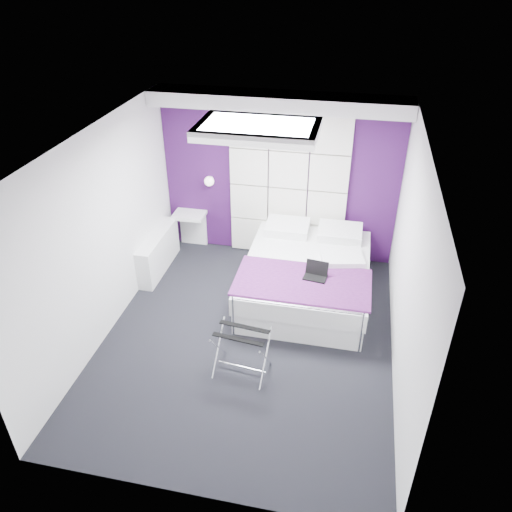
% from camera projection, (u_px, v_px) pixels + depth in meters
% --- Properties ---
extents(floor, '(4.40, 4.40, 0.00)m').
position_uv_depth(floor, '(248.00, 338.00, 6.39)').
color(floor, black).
rests_on(floor, ground).
extents(ceiling, '(4.40, 4.40, 0.00)m').
position_uv_depth(ceiling, '(246.00, 142.00, 5.01)').
color(ceiling, white).
rests_on(ceiling, wall_back).
extents(wall_back, '(3.60, 0.00, 3.60)m').
position_uv_depth(wall_back, '(279.00, 177.00, 7.53)').
color(wall_back, white).
rests_on(wall_back, floor).
extents(wall_left, '(0.00, 4.40, 4.40)m').
position_uv_depth(wall_left, '(102.00, 236.00, 6.02)').
color(wall_left, white).
rests_on(wall_left, floor).
extents(wall_right, '(0.00, 4.40, 4.40)m').
position_uv_depth(wall_right, '(409.00, 270.00, 5.39)').
color(wall_right, white).
rests_on(wall_right, floor).
extents(accent_wall, '(3.58, 0.02, 2.58)m').
position_uv_depth(accent_wall, '(279.00, 178.00, 7.52)').
color(accent_wall, '#370F45').
rests_on(accent_wall, wall_back).
extents(soffit, '(3.58, 0.50, 0.20)m').
position_uv_depth(soffit, '(278.00, 101.00, 6.69)').
color(soffit, white).
rests_on(soffit, wall_back).
extents(headboard, '(1.80, 0.08, 2.30)m').
position_uv_depth(headboard, '(288.00, 188.00, 7.52)').
color(headboard, silver).
rests_on(headboard, wall_back).
extents(skylight, '(1.36, 0.86, 0.12)m').
position_uv_depth(skylight, '(258.00, 128.00, 5.54)').
color(skylight, white).
rests_on(skylight, ceiling).
extents(wall_lamp, '(0.15, 0.15, 0.15)m').
position_uv_depth(wall_lamp, '(210.00, 180.00, 7.64)').
color(wall_lamp, white).
rests_on(wall_lamp, wall_back).
extents(radiator, '(0.22, 1.20, 0.60)m').
position_uv_depth(radiator, '(158.00, 252.00, 7.61)').
color(radiator, white).
rests_on(radiator, floor).
extents(bed, '(1.75, 2.12, 0.74)m').
position_uv_depth(bed, '(306.00, 277.00, 7.02)').
color(bed, white).
rests_on(bed, floor).
extents(nightstand, '(0.50, 0.39, 0.06)m').
position_uv_depth(nightstand, '(190.00, 215.00, 7.99)').
color(nightstand, white).
rests_on(nightstand, wall_back).
extents(luggage_rack, '(0.60, 0.44, 0.59)m').
position_uv_depth(luggage_rack, '(242.00, 352.00, 5.75)').
color(luggage_rack, silver).
rests_on(luggage_rack, floor).
extents(laptop, '(0.29, 0.21, 0.21)m').
position_uv_depth(laptop, '(316.00, 273.00, 6.50)').
color(laptop, black).
rests_on(laptop, bed).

